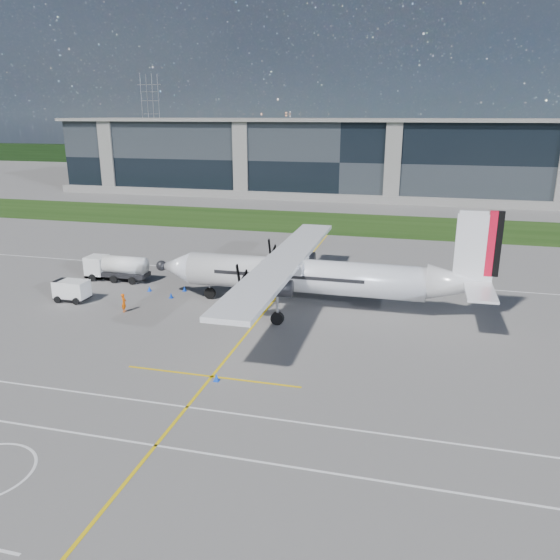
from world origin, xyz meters
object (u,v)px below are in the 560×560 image
at_px(ground_crew_person, 124,301).
at_px(safety_cone_stbdwing, 314,260).
at_px(baggage_tug, 72,291).
at_px(pylon_west, 151,118).
at_px(safety_cone_fwd, 149,289).
at_px(safety_cone_nose_port, 171,295).
at_px(safety_cone_portwing, 216,377).
at_px(safety_cone_nose_stbd, 185,289).
at_px(fuel_tanker_truck, 113,268).
at_px(turboprop_aircraft, 316,257).

distance_m(ground_crew_person, safety_cone_stbdwing, 23.99).
bearing_deg(baggage_tug, safety_cone_stbdwing, 44.79).
bearing_deg(pylon_west, ground_crew_person, -64.06).
xyz_separation_m(ground_crew_person, safety_cone_fwd, (-0.59, 5.77, -0.69)).
height_order(baggage_tug, ground_crew_person, baggage_tug).
bearing_deg(safety_cone_fwd, safety_cone_nose_port, -25.02).
distance_m(safety_cone_portwing, safety_cone_nose_stbd, 19.29).
relative_size(baggage_tug, safety_cone_nose_port, 6.38).
bearing_deg(ground_crew_person, safety_cone_portwing, -141.79).
bearing_deg(safety_cone_stbdwing, safety_cone_nose_stbd, -126.71).
distance_m(pylon_west, safety_cone_nose_stbd, 158.77).
bearing_deg(safety_cone_nose_port, baggage_tug, -160.53).
bearing_deg(safety_cone_nose_port, safety_cone_stbdwing, 56.37).
distance_m(fuel_tanker_truck, safety_cone_nose_port, 9.20).
height_order(fuel_tanker_truck, safety_cone_stbdwing, fuel_tanker_truck).
distance_m(fuel_tanker_truck, ground_crew_person, 10.21).
height_order(pylon_west, safety_cone_portwing, pylon_west).
relative_size(safety_cone_fwd, safety_cone_nose_stbd, 1.00).
bearing_deg(safety_cone_portwing, turboprop_aircraft, 77.00).
xyz_separation_m(fuel_tanker_truck, safety_cone_nose_port, (8.27, -3.88, -1.04)).
xyz_separation_m(pylon_west, ground_crew_person, (71.20, -146.37, -14.06)).
relative_size(safety_cone_nose_port, safety_cone_portwing, 1.00).
xyz_separation_m(ground_crew_person, safety_cone_nose_port, (2.32, 4.41, -0.69)).
xyz_separation_m(turboprop_aircraft, safety_cone_stbdwing, (-2.96, 15.13, -4.37)).
height_order(fuel_tanker_truck, safety_cone_portwing, fuel_tanker_truck).
relative_size(safety_cone_fwd, safety_cone_portwing, 1.00).
distance_m(ground_crew_person, safety_cone_nose_port, 5.03).
distance_m(baggage_tug, safety_cone_fwd, 7.04).
relative_size(ground_crew_person, safety_cone_fwd, 3.76).
distance_m(turboprop_aircraft, baggage_tug, 22.52).
relative_size(turboprop_aircraft, safety_cone_nose_port, 61.63).
xyz_separation_m(turboprop_aircraft, safety_cone_portwing, (-3.51, -15.22, -4.37)).
bearing_deg(baggage_tug, fuel_tanker_truck, 88.82).
relative_size(safety_cone_fwd, safety_cone_stbdwing, 1.00).
relative_size(baggage_tug, ground_crew_person, 1.70).
height_order(turboprop_aircraft, safety_cone_nose_stbd, turboprop_aircraft).
height_order(fuel_tanker_truck, safety_cone_fwd, fuel_tanker_truck).
bearing_deg(fuel_tanker_truck, safety_cone_portwing, -45.22).
xyz_separation_m(safety_cone_fwd, safety_cone_stbdwing, (13.45, 14.47, 0.00)).
distance_m(pylon_west, turboprop_aircraft, 166.23).
distance_m(safety_cone_fwd, safety_cone_nose_stbd, 3.40).
height_order(baggage_tug, safety_cone_nose_stbd, baggage_tug).
bearing_deg(safety_cone_portwing, pylon_west, 118.09).
height_order(safety_cone_nose_port, safety_cone_stbdwing, same).
relative_size(pylon_west, safety_cone_fwd, 60.00).
relative_size(safety_cone_nose_port, safety_cone_fwd, 1.00).
relative_size(turboprop_aircraft, fuel_tanker_truck, 4.48).
relative_size(pylon_west, turboprop_aircraft, 0.97).
relative_size(fuel_tanker_truck, safety_cone_stbdwing, 13.77).
relative_size(pylon_west, ground_crew_person, 15.97).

